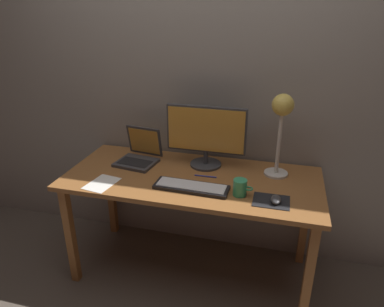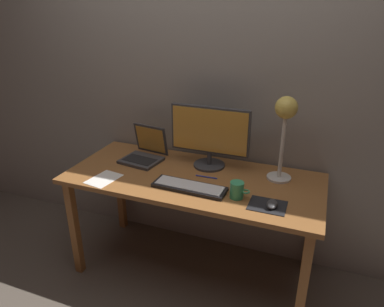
{
  "view_description": "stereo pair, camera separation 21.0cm",
  "coord_description": "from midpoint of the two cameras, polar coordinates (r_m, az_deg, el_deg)",
  "views": [
    {
      "loc": [
        0.51,
        -1.92,
        1.75
      ],
      "look_at": [
        0.01,
        -0.05,
        0.92
      ],
      "focal_mm": 33.03,
      "sensor_mm": 36.0,
      "label": 1
    },
    {
      "loc": [
        0.71,
        -1.86,
        1.75
      ],
      "look_at": [
        0.01,
        -0.05,
        0.92
      ],
      "focal_mm": 33.03,
      "sensor_mm": 36.0,
      "label": 2
    }
  ],
  "objects": [
    {
      "name": "desk_lamp",
      "position": [
        2.15,
        11.59,
        5.82
      ],
      "size": [
        0.15,
        0.15,
        0.52
      ],
      "color": "beige",
      "rests_on": "desk"
    },
    {
      "name": "pen",
      "position": [
        2.22,
        -0.51,
        -3.75
      ],
      "size": [
        0.14,
        0.01,
        0.01
      ],
      "primitive_type": "cylinder",
      "rotation": [
        0.0,
        1.57,
        0.03
      ],
      "color": "#2633A5",
      "rests_on": "desk"
    },
    {
      "name": "desk",
      "position": [
        2.26,
        -2.69,
        -5.59
      ],
      "size": [
        1.6,
        0.7,
        0.74
      ],
      "color": "#935B2D",
      "rests_on": "ground"
    },
    {
      "name": "paper_sheet_near_mouse",
      "position": [
        2.24,
        -17.01,
        -4.7
      ],
      "size": [
        0.18,
        0.23,
        0.0
      ],
      "primitive_type": "cube",
      "rotation": [
        0.0,
        0.0,
        -0.16
      ],
      "color": "white",
      "rests_on": "desk"
    },
    {
      "name": "ground_plane",
      "position": [
        2.64,
        -2.42,
        -18.24
      ],
      "size": [
        4.8,
        4.8,
        0.0
      ],
      "primitive_type": "plane",
      "color": "brown",
      "rests_on": "ground"
    },
    {
      "name": "mouse",
      "position": [
        1.97,
        10.43,
        -7.4
      ],
      "size": [
        0.06,
        0.1,
        0.03
      ],
      "primitive_type": "ellipsoid",
      "color": "#38383A",
      "rests_on": "mousepad"
    },
    {
      "name": "mousepad",
      "position": [
        1.98,
        9.72,
        -7.66
      ],
      "size": [
        0.2,
        0.16,
        0.0
      ],
      "primitive_type": "cube",
      "color": "black",
      "rests_on": "desk"
    },
    {
      "name": "laptop",
      "position": [
        2.46,
        -10.82,
        0.15
      ],
      "size": [
        0.29,
        0.29,
        0.23
      ],
      "color": "#38383A",
      "rests_on": "desk"
    },
    {
      "name": "monitor",
      "position": [
        2.29,
        -0.33,
        3.17
      ],
      "size": [
        0.52,
        0.21,
        0.41
      ],
      "color": "#38383A",
      "rests_on": "desk"
    },
    {
      "name": "coffee_mug",
      "position": [
        2.0,
        4.83,
        -5.58
      ],
      "size": [
        0.11,
        0.08,
        0.1
      ],
      "color": "#339966",
      "rests_on": "desk"
    },
    {
      "name": "back_wall",
      "position": [
        2.41,
        -0.1,
        12.46
      ],
      "size": [
        4.8,
        0.06,
        2.6
      ],
      "primitive_type": "cube",
      "color": "gray",
      "rests_on": "ground"
    },
    {
      "name": "keyboard_main",
      "position": [
        2.08,
        -3.01,
        -5.48
      ],
      "size": [
        0.44,
        0.15,
        0.03
      ],
      "color": "black",
      "rests_on": "desk"
    }
  ]
}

